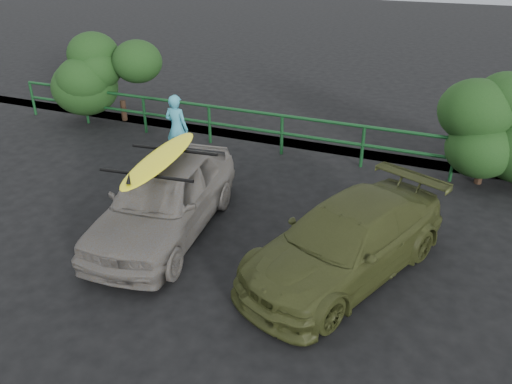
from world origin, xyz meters
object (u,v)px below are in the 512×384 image
at_px(guardrail, 245,129).
at_px(surfboard, 161,158).
at_px(sedan, 164,198).
at_px(olive_vehicle, 346,241).
at_px(man, 177,128).

bearing_deg(guardrail, surfboard, -85.81).
distance_m(guardrail, surfboard, 4.37).
height_order(sedan, surfboard, surfboard).
relative_size(olive_vehicle, man, 2.48).
xyz_separation_m(olive_vehicle, man, (-4.79, 2.90, 0.23)).
xyz_separation_m(man, surfboard, (1.48, -2.93, 0.64)).
relative_size(guardrail, sedan, 3.49).
bearing_deg(man, olive_vehicle, 152.12).
bearing_deg(olive_vehicle, sedan, -156.37).
bearing_deg(sedan, surfboard, 56.75).
height_order(guardrail, man, man).
relative_size(sedan, surfboard, 1.53).
xyz_separation_m(sedan, olive_vehicle, (3.31, 0.03, -0.09)).
distance_m(guardrail, sedan, 4.27).
height_order(olive_vehicle, man, man).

